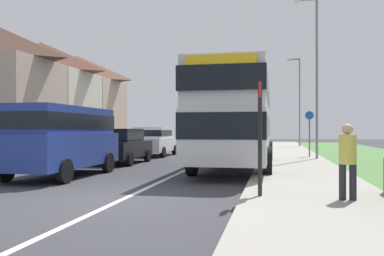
{
  "coord_description": "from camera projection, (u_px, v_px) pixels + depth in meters",
  "views": [
    {
      "loc": [
        3.28,
        -8.42,
        1.55
      ],
      "look_at": [
        0.74,
        4.28,
        1.6
      ],
      "focal_mm": 38.04,
      "sensor_mm": 36.0,
      "label": 1
    }
  ],
  "objects": [
    {
      "name": "parked_car_white",
      "position": [
        154.0,
        140.0,
        23.71
      ],
      "size": [
        1.99,
        4.26,
        1.69
      ],
      "color": "silver",
      "rests_on": "ground_plane"
    },
    {
      "name": "double_decker_bus",
      "position": [
        237.0,
        115.0,
        16.17
      ],
      "size": [
        2.8,
        10.18,
        3.7
      ],
      "color": "#BCBCC1",
      "rests_on": "ground_plane"
    },
    {
      "name": "street_lamp_mid",
      "position": [
        315.0,
        68.0,
        20.05
      ],
      "size": [
        1.14,
        0.2,
        8.05
      ],
      "color": "slate",
      "rests_on": "ground_plane"
    },
    {
      "name": "street_lamp_far",
      "position": [
        298.0,
        97.0,
        35.03
      ],
      "size": [
        1.14,
        0.2,
        7.68
      ],
      "color": "slate",
      "rests_on": "ground_plane"
    },
    {
      "name": "cycle_route_sign",
      "position": [
        309.0,
        132.0,
        21.44
      ],
      "size": [
        0.44,
        0.08,
        2.52
      ],
      "color": "slate",
      "rests_on": "ground_plane"
    },
    {
      "name": "house_terrace_far_side",
      "position": [
        41.0,
        96.0,
        30.28
      ],
      "size": [
        7.4,
        16.59,
        8.08
      ],
      "color": "tan",
      "rests_on": "ground_plane"
    },
    {
      "name": "ground_plane",
      "position": [
        121.0,
        200.0,
        8.89
      ],
      "size": [
        120.0,
        120.0,
        0.0
      ],
      "primitive_type": "plane",
      "color": "#38383D"
    },
    {
      "name": "lane_marking_centre",
      "position": [
        192.0,
        167.0,
        16.74
      ],
      "size": [
        0.14,
        60.0,
        0.01
      ],
      "primitive_type": "cube",
      "color": "silver",
      "rests_on": "ground_plane"
    },
    {
      "name": "bus_stop_sign",
      "position": [
        260.0,
        130.0,
        8.77
      ],
      "size": [
        0.09,
        0.52,
        2.6
      ],
      "color": "black",
      "rests_on": "ground_plane"
    },
    {
      "name": "parked_van_blue",
      "position": [
        62.0,
        136.0,
        13.31
      ],
      "size": [
        2.11,
        5.0,
        2.29
      ],
      "color": "navy",
      "rests_on": "ground_plane"
    },
    {
      "name": "parked_car_black",
      "position": [
        121.0,
        144.0,
        18.44
      ],
      "size": [
        1.88,
        4.01,
        1.59
      ],
      "color": "black",
      "rests_on": "ground_plane"
    },
    {
      "name": "pavement_near_side",
      "position": [
        301.0,
        173.0,
        13.95
      ],
      "size": [
        3.2,
        68.0,
        0.12
      ],
      "primitive_type": "cube",
      "color": "#9E998E",
      "rests_on": "ground_plane"
    },
    {
      "name": "pedestrian_at_stop",
      "position": [
        348.0,
        158.0,
        8.23
      ],
      "size": [
        0.34,
        0.34,
        1.67
      ],
      "color": "#23232D",
      "rests_on": "ground_plane"
    }
  ]
}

